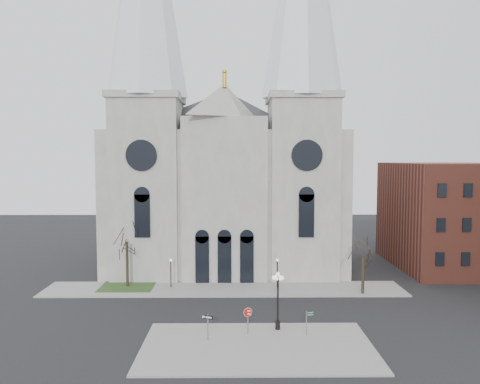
{
  "coord_description": "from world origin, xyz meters",
  "views": [
    {
      "loc": [
        1.33,
        -40.3,
        14.73
      ],
      "look_at": [
        1.76,
        8.0,
        11.18
      ],
      "focal_mm": 35.0,
      "sensor_mm": 36.0,
      "label": 1
    }
  ],
  "objects_px": {
    "globe_lamp": "(278,293)",
    "street_name_sign": "(307,321)",
    "stop_sign": "(248,315)",
    "one_way_sign": "(208,322)"
  },
  "relations": [
    {
      "from": "globe_lamp",
      "to": "stop_sign",
      "type": "bearing_deg",
      "value": -158.22
    },
    {
      "from": "globe_lamp",
      "to": "street_name_sign",
      "type": "bearing_deg",
      "value": -29.79
    },
    {
      "from": "street_name_sign",
      "to": "one_way_sign",
      "type": "bearing_deg",
      "value": 175.61
    },
    {
      "from": "one_way_sign",
      "to": "street_name_sign",
      "type": "xyz_separation_m",
      "value": [
        8.14,
        0.94,
        -0.22
      ]
    },
    {
      "from": "stop_sign",
      "to": "globe_lamp",
      "type": "relative_size",
      "value": 0.45
    },
    {
      "from": "stop_sign",
      "to": "globe_lamp",
      "type": "xyz_separation_m",
      "value": [
        2.57,
        1.03,
        1.49
      ]
    },
    {
      "from": "stop_sign",
      "to": "one_way_sign",
      "type": "bearing_deg",
      "value": -158.99
    },
    {
      "from": "stop_sign",
      "to": "street_name_sign",
      "type": "distance_m",
      "value": 4.92
    },
    {
      "from": "street_name_sign",
      "to": "globe_lamp",
      "type": "bearing_deg",
      "value": 139.21
    },
    {
      "from": "globe_lamp",
      "to": "street_name_sign",
      "type": "distance_m",
      "value": 3.28
    }
  ]
}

